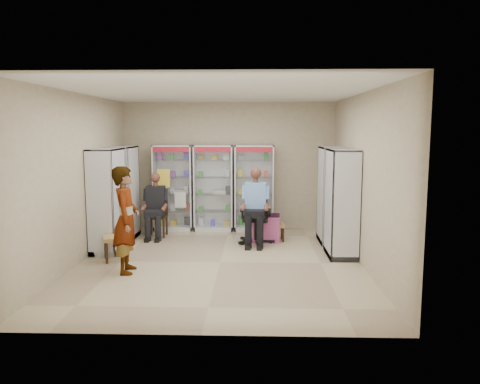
{
  "coord_description": "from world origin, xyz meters",
  "views": [
    {
      "loc": [
        0.61,
        -8.12,
        2.37
      ],
      "look_at": [
        0.33,
        0.7,
        1.18
      ],
      "focal_mm": 35.0,
      "sensor_mm": 36.0,
      "label": 1
    }
  ],
  "objects_px": {
    "cabinet_left_near": "(107,201)",
    "standing_man": "(126,220)",
    "cabinet_back_left": "(173,188)",
    "woven_stool_b": "(116,248)",
    "pink_trunk": "(266,228)",
    "cabinet_right_far": "(332,195)",
    "wooden_chair": "(157,216)",
    "cabinet_left_far": "(123,193)",
    "seated_shopkeeper": "(256,208)",
    "woven_stool_a": "(276,232)",
    "cabinet_back_mid": "(214,188)",
    "cabinet_back_right": "(254,188)",
    "cabinet_right_near": "(342,203)",
    "office_chair": "(256,216)"
  },
  "relations": [
    {
      "from": "cabinet_back_left",
      "to": "pink_trunk",
      "type": "height_order",
      "value": "cabinet_back_left"
    },
    {
      "from": "cabinet_back_left",
      "to": "seated_shopkeeper",
      "type": "height_order",
      "value": "cabinet_back_left"
    },
    {
      "from": "cabinet_back_left",
      "to": "cabinet_left_near",
      "type": "xyz_separation_m",
      "value": [
        -0.93,
        -2.03,
        0.0
      ]
    },
    {
      "from": "woven_stool_a",
      "to": "standing_man",
      "type": "xyz_separation_m",
      "value": [
        -2.57,
        -2.3,
        0.71
      ]
    },
    {
      "from": "seated_shopkeeper",
      "to": "standing_man",
      "type": "distance_m",
      "value": 2.95
    },
    {
      "from": "wooden_chair",
      "to": "standing_man",
      "type": "bearing_deg",
      "value": -89.0
    },
    {
      "from": "cabinet_left_near",
      "to": "pink_trunk",
      "type": "xyz_separation_m",
      "value": [
        3.09,
        0.99,
        -0.73
      ]
    },
    {
      "from": "cabinet_back_right",
      "to": "woven_stool_a",
      "type": "xyz_separation_m",
      "value": [
        0.47,
        -1.05,
        -0.82
      ]
    },
    {
      "from": "cabinet_left_near",
      "to": "woven_stool_a",
      "type": "bearing_deg",
      "value": 106.56
    },
    {
      "from": "cabinet_back_right",
      "to": "cabinet_left_far",
      "type": "bearing_deg",
      "value": -161.81
    },
    {
      "from": "pink_trunk",
      "to": "cabinet_left_far",
      "type": "bearing_deg",
      "value": 178.03
    },
    {
      "from": "pink_trunk",
      "to": "cabinet_back_right",
      "type": "bearing_deg",
      "value": 104.16
    },
    {
      "from": "cabinet_left_far",
      "to": "standing_man",
      "type": "xyz_separation_m",
      "value": [
        0.73,
        -2.42,
        -0.11
      ]
    },
    {
      "from": "wooden_chair",
      "to": "seated_shopkeeper",
      "type": "height_order",
      "value": "seated_shopkeeper"
    },
    {
      "from": "woven_stool_b",
      "to": "cabinet_back_left",
      "type": "bearing_deg",
      "value": 77.23
    },
    {
      "from": "cabinet_right_near",
      "to": "pink_trunk",
      "type": "xyz_separation_m",
      "value": [
        -1.37,
        1.19,
        -0.73
      ]
    },
    {
      "from": "cabinet_right_far",
      "to": "wooden_chair",
      "type": "xyz_separation_m",
      "value": [
        -3.78,
        0.4,
        -0.53
      ]
    },
    {
      "from": "cabinet_back_right",
      "to": "seated_shopkeeper",
      "type": "bearing_deg",
      "value": -88.43
    },
    {
      "from": "cabinet_back_left",
      "to": "cabinet_back_mid",
      "type": "xyz_separation_m",
      "value": [
        0.95,
        0.0,
        0.0
      ]
    },
    {
      "from": "seated_shopkeeper",
      "to": "woven_stool_a",
      "type": "xyz_separation_m",
      "value": [
        0.43,
        0.28,
        -0.56
      ]
    },
    {
      "from": "woven_stool_a",
      "to": "woven_stool_b",
      "type": "bearing_deg",
      "value": -151.72
    },
    {
      "from": "cabinet_back_mid",
      "to": "cabinet_back_left",
      "type": "bearing_deg",
      "value": 180.0
    },
    {
      "from": "cabinet_right_far",
      "to": "pink_trunk",
      "type": "bearing_deg",
      "value": 86.09
    },
    {
      "from": "pink_trunk",
      "to": "standing_man",
      "type": "xyz_separation_m",
      "value": [
        -2.37,
        -2.32,
        0.61
      ]
    },
    {
      "from": "cabinet_right_far",
      "to": "cabinet_left_near",
      "type": "bearing_deg",
      "value": 101.41
    },
    {
      "from": "cabinet_right_far",
      "to": "wooden_chair",
      "type": "bearing_deg",
      "value": 83.96
    },
    {
      "from": "cabinet_left_near",
      "to": "standing_man",
      "type": "bearing_deg",
      "value": 28.77
    },
    {
      "from": "cabinet_back_right",
      "to": "wooden_chair",
      "type": "xyz_separation_m",
      "value": [
        -2.15,
        -0.73,
        -0.53
      ]
    },
    {
      "from": "wooden_chair",
      "to": "pink_trunk",
      "type": "distance_m",
      "value": 2.44
    },
    {
      "from": "pink_trunk",
      "to": "standing_man",
      "type": "relative_size",
      "value": 0.32
    },
    {
      "from": "cabinet_right_far",
      "to": "cabinet_left_near",
      "type": "distance_m",
      "value": 4.55
    },
    {
      "from": "cabinet_back_left",
      "to": "woven_stool_b",
      "type": "relative_size",
      "value": 4.47
    },
    {
      "from": "cabinet_back_left",
      "to": "wooden_chair",
      "type": "height_order",
      "value": "cabinet_back_left"
    },
    {
      "from": "cabinet_left_near",
      "to": "standing_man",
      "type": "height_order",
      "value": "cabinet_left_near"
    },
    {
      "from": "wooden_chair",
      "to": "pink_trunk",
      "type": "relative_size",
      "value": 1.65
    },
    {
      "from": "cabinet_back_mid",
      "to": "cabinet_back_right",
      "type": "relative_size",
      "value": 1.0
    },
    {
      "from": "cabinet_right_far",
      "to": "cabinet_right_near",
      "type": "height_order",
      "value": "same"
    },
    {
      "from": "cabinet_back_left",
      "to": "woven_stool_b",
      "type": "distance_m",
      "value": 2.82
    },
    {
      "from": "cabinet_right_near",
      "to": "wooden_chair",
      "type": "height_order",
      "value": "cabinet_right_near"
    },
    {
      "from": "office_chair",
      "to": "cabinet_back_left",
      "type": "bearing_deg",
      "value": 150.88
    },
    {
      "from": "cabinet_right_far",
      "to": "cabinet_left_far",
      "type": "bearing_deg",
      "value": 87.43
    },
    {
      "from": "standing_man",
      "to": "cabinet_back_right",
      "type": "bearing_deg",
      "value": -38.81
    },
    {
      "from": "cabinet_left_far",
      "to": "cabinet_back_right",
      "type": "bearing_deg",
      "value": 108.19
    },
    {
      "from": "cabinet_right_far",
      "to": "seated_shopkeeper",
      "type": "height_order",
      "value": "cabinet_right_far"
    },
    {
      "from": "cabinet_right_far",
      "to": "woven_stool_a",
      "type": "xyz_separation_m",
      "value": [
        -1.16,
        0.08,
        -0.82
      ]
    },
    {
      "from": "cabinet_right_near",
      "to": "standing_man",
      "type": "bearing_deg",
      "value": 106.72
    },
    {
      "from": "office_chair",
      "to": "pink_trunk",
      "type": "distance_m",
      "value": 0.45
    },
    {
      "from": "cabinet_left_near",
      "to": "seated_shopkeeper",
      "type": "xyz_separation_m",
      "value": [
        2.87,
        0.7,
        -0.26
      ]
    },
    {
      "from": "woven_stool_b",
      "to": "pink_trunk",
      "type": "bearing_deg",
      "value": 30.25
    },
    {
      "from": "cabinet_back_left",
      "to": "seated_shopkeeper",
      "type": "relative_size",
      "value": 1.34
    }
  ]
}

